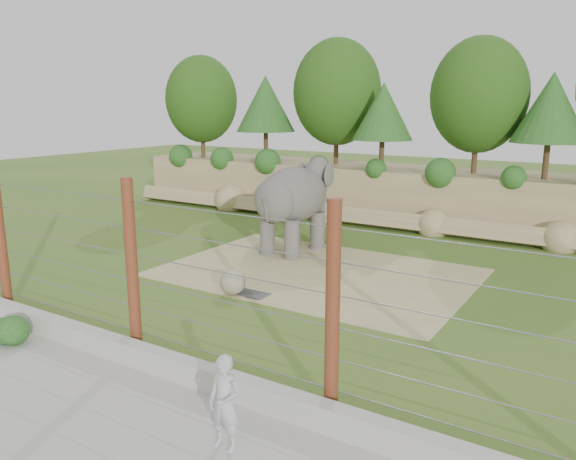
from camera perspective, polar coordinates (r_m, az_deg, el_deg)
The scene contains 11 objects.
ground at distance 16.71m, azimuth -3.67°, elevation -6.65°, with size 90.00×90.00×0.00m, color #436A25.
back_embankment at distance 26.91m, azimuth 13.43°, elevation 9.06°, with size 30.00×5.52×8.77m.
dirt_patch at distance 18.86m, azimuth 2.91°, elevation -4.32°, with size 10.00×7.00×0.02m, color tan.
drain_grate at distance 16.73m, azimuth -3.72°, elevation -6.50°, with size 1.00×0.60×0.03m, color #262628.
elephant at distance 21.14m, azimuth 0.49°, elevation 2.25°, with size 1.79×4.17×3.38m, color #56534D, non-canonical shape.
stone_ball at distance 16.68m, azimuth -5.64°, elevation -5.26°, with size 0.76×0.76×0.76m, color gray.
retaining_wall at distance 13.19m, azimuth -16.73°, elevation -11.50°, with size 26.00×0.35×0.50m, color #AAA99F.
walkway at distance 12.23m, azimuth -23.93°, elevation -15.37°, with size 26.00×4.00×0.01m, color #AAA99F.
barrier_fence at distance 12.90m, azimuth -15.57°, elevation -3.68°, with size 20.26×0.26×4.00m.
walkway_shrub at distance 14.89m, azimuth -26.52°, elevation -8.85°, with size 0.79×0.79×0.79m, color #1D4F1E.
zookeeper at distance 9.54m, azimuth -6.45°, elevation -17.06°, with size 0.59×0.39×1.62m, color #A3A8AC.
Camera 1 is at (9.26, -12.75, 5.55)m, focal length 35.00 mm.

